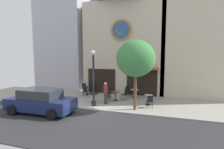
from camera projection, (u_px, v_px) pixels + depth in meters
ground_plane at (91, 110)px, 12.63m from camera, size 24.19×10.92×0.13m
clock_building at (125, 36)px, 18.35m from camera, size 7.74×4.31×10.59m
neighbor_building_left at (65, 34)px, 21.11m from camera, size 5.34×4.23×11.87m
neighbor_building_right at (203, 22)px, 17.01m from camera, size 6.93×4.84×13.17m
street_lamp at (93, 78)px, 13.41m from camera, size 0.36×0.36×4.02m
street_tree at (136, 59)px, 12.37m from camera, size 2.58×2.33×4.68m
cafe_table_center_right at (87, 89)px, 17.37m from camera, size 0.63×0.63×0.73m
cafe_table_leftmost at (94, 96)px, 14.38m from camera, size 0.76×0.76×0.75m
cafe_table_near_curb at (115, 94)px, 15.11m from camera, size 0.75×0.75×0.72m
cafe_table_rightmost at (135, 92)px, 16.03m from camera, size 0.72×0.72×0.72m
cafe_table_center at (148, 98)px, 13.84m from camera, size 0.61×0.61×0.76m
cafe_chair_under_awning at (107, 93)px, 15.67m from camera, size 0.46×0.46×0.90m
cafe_chair_by_entrance at (84, 87)px, 18.14m from camera, size 0.57×0.57×0.90m
cafe_chair_left_end at (93, 87)px, 18.02m from camera, size 0.46×0.46×0.90m
cafe_chair_right_end at (125, 93)px, 15.36m from camera, size 0.56×0.56×0.90m
cafe_chair_corner at (128, 90)px, 16.68m from camera, size 0.50×0.50×0.90m
cafe_chair_mid_row at (106, 95)px, 14.73m from camera, size 0.57×0.57×0.90m
cafe_chair_outer at (85, 90)px, 16.55m from camera, size 0.52×0.52×0.90m
cafe_chair_facing_wall at (150, 101)px, 13.05m from camera, size 0.53×0.53×0.90m
pedestrian_maroon at (106, 93)px, 14.04m from camera, size 0.44×0.44×1.67m
parked_car_navy at (41, 101)px, 11.97m from camera, size 4.33×2.08×1.55m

